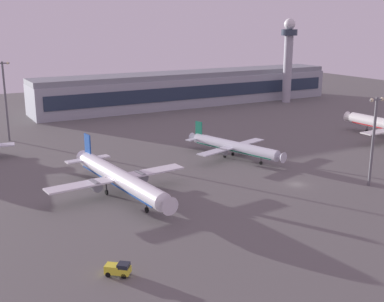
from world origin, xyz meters
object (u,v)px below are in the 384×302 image
Objects in this scene: airplane_mid_apron at (119,178)px; apron_light_central at (374,135)px; apron_light_west at (5,97)px; airplane_taxiway_distant at (233,147)px; control_tower at (288,55)px; baggage_tractor at (118,269)px.

apron_light_central reaches higher than airplane_mid_apron.
airplane_mid_apron is 1.65× the size of apron_light_west.
apron_light_west is 1.21× the size of apron_light_central.
apron_light_west is 119.54m from apron_light_central.
apron_light_west reaches higher than apron_light_central.
apron_light_west is (-56.08, 56.81, 12.08)m from airplane_taxiway_distant.
baggage_tractor is at bearing -137.90° from control_tower.
control_tower reaches higher than baggage_tractor.
airplane_mid_apron is 2.00× the size of apron_light_central.
control_tower is at bearing -154.22° from airplane_taxiway_distant.
airplane_mid_apron is 10.23× the size of baggage_tractor.
control_tower is 1.18× the size of airplane_taxiway_distant.
control_tower is at bearing 7.91° from apron_light_west.
baggage_tractor is at bearing 25.45° from airplane_taxiway_distant.
apron_light_west reaches higher than airplane_taxiway_distant.
apron_light_central is (72.45, 12.19, 11.94)m from baggage_tractor.
apron_light_west is (-13.43, 71.59, 11.19)m from airplane_mid_apron.
airplane_taxiway_distant is (-84.01, -76.27, -20.62)m from control_tower.
control_tower is at bearing 59.28° from apron_light_central.
control_tower is 115.33m from airplane_taxiway_distant.
airplane_mid_apron is at bearing -161.66° from baggage_tractor.
control_tower reaches higher than airplane_taxiway_distant.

